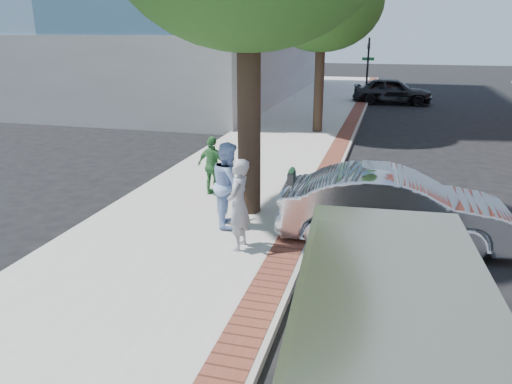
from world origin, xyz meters
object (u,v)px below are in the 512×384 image
(sedan_silver, at_px, (394,208))
(van, at_px, (391,347))
(person_officer, at_px, (229,184))
(person_green, at_px, (213,166))
(person_gray, at_px, (238,205))
(bg_car, at_px, (392,91))
(parking_meter, at_px, (291,188))

(sedan_silver, relative_size, van, 0.87)
(person_officer, distance_m, person_green, 2.17)
(person_gray, bearing_deg, sedan_silver, 117.39)
(person_gray, bearing_deg, bg_car, 175.14)
(person_gray, xyz_separation_m, van, (2.87, -3.90, 0.01))
(parking_meter, height_order, van, van)
(parking_meter, xyz_separation_m, person_officer, (-1.43, 0.35, -0.14))
(person_gray, xyz_separation_m, person_officer, (-0.56, 1.13, 0.02))
(parking_meter, xyz_separation_m, bg_car, (1.77, 21.68, -0.43))
(parking_meter, bearing_deg, bg_car, 85.34)
(parking_meter, xyz_separation_m, van, (2.00, -4.68, -0.15))
(parking_meter, distance_m, person_officer, 1.48)
(person_green, height_order, sedan_silver, person_green)
(person_officer, bearing_deg, person_green, 8.33)
(person_officer, xyz_separation_m, bg_car, (3.20, 21.33, -0.29))
(parking_meter, relative_size, van, 0.28)
(sedan_silver, height_order, bg_car, bg_car)
(person_gray, bearing_deg, person_green, -150.03)
(person_gray, bearing_deg, parking_meter, 133.90)
(parking_meter, xyz_separation_m, person_gray, (-0.87, -0.78, -0.16))
(bg_car, xyz_separation_m, van, (0.23, -26.36, 0.28))
(person_gray, bearing_deg, person_officer, -151.72)
(person_green, distance_m, bg_car, 19.90)
(parking_meter, relative_size, bg_car, 0.32)
(person_green, height_order, van, van)
(bg_car, bearing_deg, person_officer, 170.54)
(parking_meter, distance_m, person_green, 3.35)
(person_green, xyz_separation_m, bg_car, (4.25, 19.44, -0.13))
(van, bearing_deg, person_officer, 120.19)
(person_gray, distance_m, van, 4.84)
(person_officer, distance_m, bg_car, 21.57)
(person_officer, bearing_deg, sedan_silver, -106.63)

